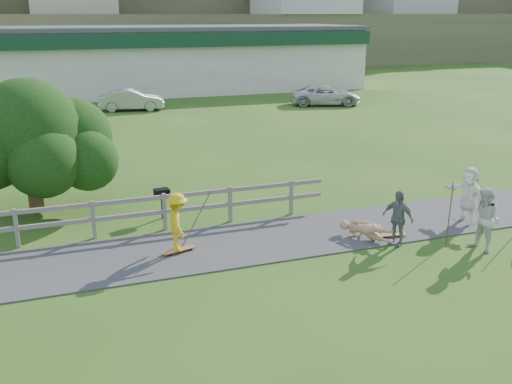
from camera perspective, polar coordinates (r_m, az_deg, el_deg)
ground at (r=14.51m, az=1.33°, el=-7.23°), size 260.00×260.00×0.00m
path at (r=15.79m, az=-0.62°, el=-5.03°), size 34.00×3.00×0.04m
fence at (r=16.48m, az=-18.13°, el=-2.34°), size 15.05×0.10×1.10m
strip_mall at (r=48.17m, az=-9.41°, el=13.06°), size 32.50×10.75×5.10m
skater_rider at (r=14.97m, az=-7.83°, el=-3.36°), size 0.62×1.03×1.56m
skater_fallen at (r=16.16m, az=10.90°, el=-3.80°), size 1.54×1.11×0.57m
spectator_a at (r=16.12m, az=21.90°, el=-2.65°), size 0.81×0.96×1.73m
spectator_b at (r=15.87m, az=13.97°, el=-2.53°), size 0.76×0.98×1.55m
spectator_d at (r=18.13m, az=20.48°, el=-0.31°), size 0.73×1.67×1.74m
car_silver at (r=38.38m, az=-12.34°, el=8.98°), size 4.31×2.10×1.36m
car_white at (r=40.13m, az=6.99°, el=9.58°), size 5.22×3.46×1.33m
tree at (r=19.09m, az=-21.54°, el=2.83°), size 5.25×5.25×3.28m
bbq at (r=17.73m, az=-9.34°, el=-1.16°), size 0.48×0.39×0.94m
longboard_rider at (r=15.24m, az=-7.72°, el=-5.92°), size 0.94×0.48×0.10m
longboard_fallen at (r=16.57m, az=13.42°, el=-4.32°), size 0.84×0.32×0.09m
helmet at (r=16.79m, az=12.04°, el=-3.63°), size 0.26×0.26×0.26m
pole_rider at (r=15.43m, az=-5.98°, el=-2.32°), size 0.03×0.03×1.73m
pole_spec_left at (r=16.25m, az=18.79°, el=-2.09°), size 0.03×0.03×1.76m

